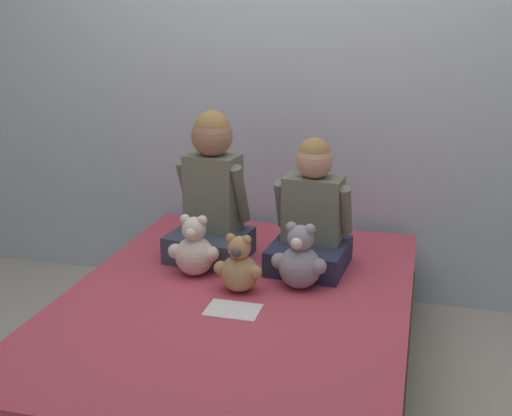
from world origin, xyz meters
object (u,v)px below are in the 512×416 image
object	(u,v)px
bed	(237,340)
child_on_right	(312,217)
child_on_left	(212,194)
teddy_bear_between_children	(239,267)
teddy_bear_held_by_left_child	(194,250)
sign_card	(233,310)
teddy_bear_held_by_right_child	(300,261)

from	to	relation	value
bed	child_on_right	xyz separation A→B (m)	(0.24, 0.40, 0.44)
bed	child_on_left	size ratio (longest dim) A/B	2.73
bed	teddy_bear_between_children	bearing A→B (deg)	93.00
child_on_right	teddy_bear_held_by_left_child	size ratio (longest dim) A/B	2.13
child_on_left	child_on_right	world-z (taller)	child_on_left
bed	sign_card	xyz separation A→B (m)	(0.03, -0.14, 0.21)
teddy_bear_held_by_left_child	sign_card	distance (m)	0.41
child_on_left	teddy_bear_held_by_right_child	distance (m)	0.56
teddy_bear_between_children	sign_card	distance (m)	0.21
teddy_bear_between_children	child_on_left	bearing A→B (deg)	126.30
teddy_bear_between_children	teddy_bear_held_by_left_child	bearing A→B (deg)	156.76
bed	child_on_right	world-z (taller)	child_on_right
bed	teddy_bear_held_by_right_child	size ratio (longest dim) A/B	6.58
child_on_left	teddy_bear_held_by_left_child	distance (m)	0.30
child_on_left	sign_card	bearing A→B (deg)	-55.84
teddy_bear_held_by_right_child	child_on_right	bearing A→B (deg)	95.49
child_on_left	sign_card	distance (m)	0.66
teddy_bear_held_by_right_child	sign_card	distance (m)	0.37
teddy_bear_held_by_left_child	teddy_bear_between_children	bearing A→B (deg)	-28.83
child_on_left	teddy_bear_held_by_right_child	size ratio (longest dim) A/B	2.41
child_on_left	teddy_bear_between_children	xyz separation A→B (m)	(0.23, -0.35, -0.20)
teddy_bear_between_children	bed	bearing A→B (deg)	-84.29
teddy_bear_held_by_left_child	teddy_bear_held_by_right_child	bearing A→B (deg)	-4.73
child_on_left	teddy_bear_between_children	distance (m)	0.46
child_on_right	teddy_bear_held_by_left_child	distance (m)	0.54
teddy_bear_between_children	sign_card	size ratio (longest dim) A/B	1.18
child_on_left	sign_card	size ratio (longest dim) A/B	3.28
child_on_right	teddy_bear_between_children	world-z (taller)	child_on_right
child_on_left	child_on_right	xyz separation A→B (m)	(0.47, 0.00, -0.07)
child_on_right	teddy_bear_held_by_right_child	xyz separation A→B (m)	(-0.00, -0.25, -0.11)
bed	teddy_bear_held_by_left_child	xyz separation A→B (m)	(-0.24, 0.16, 0.32)
teddy_bear_between_children	sign_card	world-z (taller)	teddy_bear_between_children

